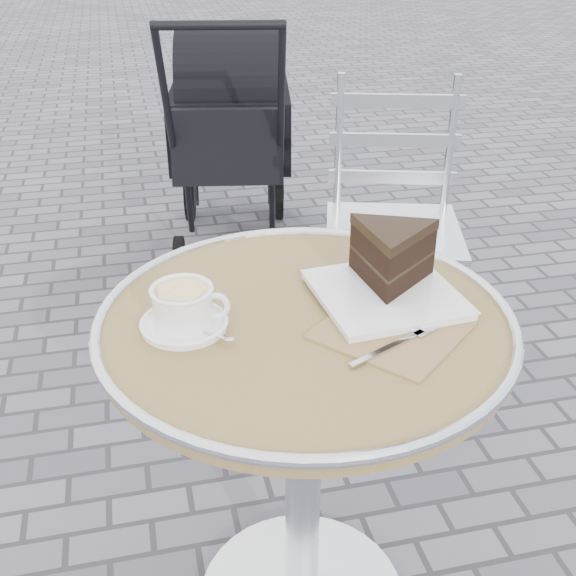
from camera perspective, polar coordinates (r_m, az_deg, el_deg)
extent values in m
cylinder|color=silver|center=(1.45, 1.20, -14.74)|extent=(0.07, 0.07, 0.67)
cylinder|color=tan|center=(1.24, 1.37, -2.99)|extent=(0.70, 0.70, 0.03)
torus|color=silver|center=(1.23, 1.37, -2.40)|extent=(0.72, 0.72, 0.02)
cylinder|color=white|center=(1.21, -8.20, -2.89)|extent=(0.14, 0.14, 0.01)
cylinder|color=white|center=(1.19, -8.32, -1.40)|extent=(0.12, 0.12, 0.06)
torus|color=white|center=(1.19, -5.77, -1.41)|extent=(0.05, 0.02, 0.05)
cylinder|color=beige|center=(1.18, -8.42, -0.21)|extent=(0.09, 0.09, 0.01)
cube|color=#91704F|center=(1.21, 8.19, -3.27)|extent=(0.30, 0.30, 0.00)
cube|color=white|center=(1.29, 7.71, -0.55)|extent=(0.25, 0.25, 0.01)
cylinder|color=silver|center=(2.15, 3.68, -3.04)|extent=(0.02, 0.02, 0.45)
cylinder|color=silver|center=(2.19, 12.65, -3.24)|extent=(0.02, 0.02, 0.45)
cylinder|color=silver|center=(2.45, 3.69, 1.22)|extent=(0.02, 0.02, 0.45)
cylinder|color=silver|center=(2.48, 11.59, 0.99)|extent=(0.02, 0.02, 0.45)
cube|color=silver|center=(2.20, 8.33, 4.42)|extent=(0.50, 0.50, 0.02)
cube|color=black|center=(2.99, -4.62, 11.57)|extent=(0.52, 0.72, 0.39)
cylinder|color=black|center=(2.35, -5.53, 19.97)|extent=(0.41, 0.10, 0.03)
cylinder|color=black|center=(2.87, -8.58, 2.34)|extent=(0.07, 0.18, 0.18)
cylinder|color=black|center=(2.86, -0.34, 2.53)|extent=(0.07, 0.18, 0.18)
cylinder|color=black|center=(3.39, -7.77, 7.59)|extent=(0.08, 0.28, 0.27)
cylinder|color=black|center=(3.38, -0.73, 7.77)|extent=(0.08, 0.28, 0.27)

